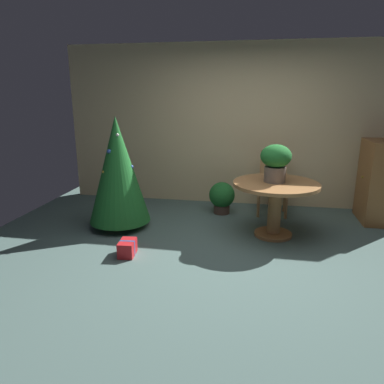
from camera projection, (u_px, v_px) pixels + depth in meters
The scene contains 9 objects.
ground_plane at pixel (234, 258), 4.10m from camera, with size 6.60×6.60×0.00m, color #4C6660.
back_wall_panel at pixel (246, 126), 5.84m from camera, with size 6.00×0.10×2.60m, color beige.
round_dining_table at pixel (275, 196), 4.61m from camera, with size 1.10×1.10×0.72m.
flower_vase at pixel (276, 160), 4.52m from camera, with size 0.39×0.39×0.48m.
wooden_chair_far at pixel (273, 179), 5.52m from camera, with size 0.45×0.39×0.97m.
holiday_tree at pixel (118, 170), 4.85m from camera, with size 0.84×0.84×1.54m.
gift_box_red at pixel (127, 248), 4.15m from camera, with size 0.20×0.28×0.18m.
wooden_cabinet at pixel (381, 182), 5.15m from camera, with size 0.51×0.69×1.18m.
potted_plant at pixel (222, 197), 5.57m from camera, with size 0.40×0.40×0.50m.
Camera 1 is at (0.21, -3.78, 1.81)m, focal length 33.57 mm.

